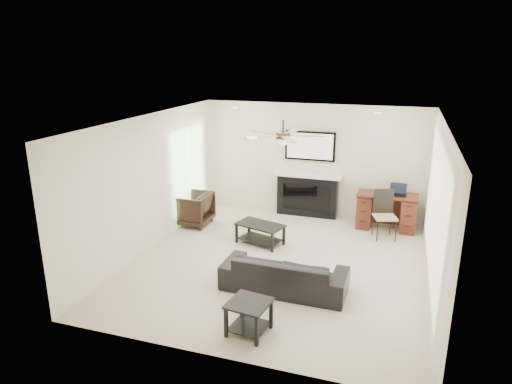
% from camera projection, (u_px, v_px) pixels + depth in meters
% --- Properties ---
extents(room_shell, '(5.50, 5.54, 2.52)m').
position_uv_depth(room_shell, '(293.00, 170.00, 7.57)').
color(room_shell, beige).
rests_on(room_shell, ground).
extents(sofa, '(1.94, 0.78, 0.56)m').
position_uv_depth(sofa, '(284.00, 273.00, 7.05)').
color(sofa, black).
rests_on(sofa, ground).
extents(armchair, '(0.78, 0.75, 0.70)m').
position_uv_depth(armchair, '(192.00, 209.00, 9.76)').
color(armchair, black).
rests_on(armchair, ground).
extents(coffee_table, '(1.00, 0.73, 0.40)m').
position_uv_depth(coffee_table, '(260.00, 234.00, 8.80)').
color(coffee_table, black).
rests_on(coffee_table, ground).
extents(end_table_near, '(0.59, 0.59, 0.45)m').
position_uv_depth(end_table_near, '(249.00, 317.00, 5.98)').
color(end_table_near, black).
rests_on(end_table_near, ground).
extents(end_table_left, '(0.52, 0.52, 0.45)m').
position_uv_depth(end_table_left, '(144.00, 228.00, 9.00)').
color(end_table_left, black).
rests_on(end_table_left, ground).
extents(fireplace_unit, '(1.52, 0.34, 1.91)m').
position_uv_depth(fireplace_unit, '(308.00, 175.00, 10.13)').
color(fireplace_unit, black).
rests_on(fireplace_unit, ground).
extents(desk, '(1.22, 0.56, 0.76)m').
position_uv_depth(desk, '(386.00, 212.00, 9.50)').
color(desk, '#3C140F').
rests_on(desk, ground).
extents(desk_chair, '(0.54, 0.55, 0.97)m').
position_uv_depth(desk_chair, '(385.00, 215.00, 8.97)').
color(desk_chair, black).
rests_on(desk_chair, ground).
extents(laptop, '(0.33, 0.24, 0.23)m').
position_uv_depth(laptop, '(398.00, 190.00, 9.27)').
color(laptop, black).
rests_on(laptop, desk).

